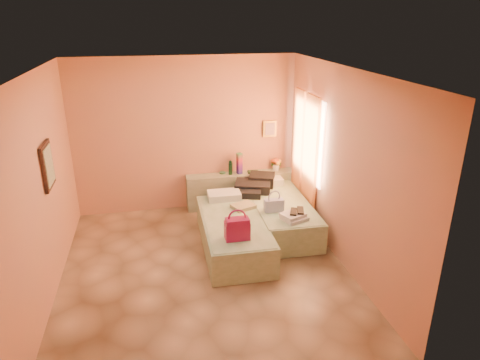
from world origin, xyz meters
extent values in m
plane|color=tan|center=(0.00, 0.00, 0.00)|extent=(4.50, 4.50, 0.00)
cube|color=tan|center=(0.00, 2.25, 1.40)|extent=(4.00, 0.02, 2.80)
cube|color=tan|center=(-2.00, 0.00, 1.40)|extent=(0.02, 4.50, 2.80)
cube|color=tan|center=(2.00, 0.00, 1.40)|extent=(0.02, 4.50, 2.80)
cube|color=white|center=(0.00, 0.00, 2.80)|extent=(4.00, 4.50, 0.02)
cube|color=beige|center=(1.98, 1.25, 1.50)|extent=(0.02, 1.10, 1.40)
cube|color=orange|center=(1.94, 1.10, 1.15)|extent=(0.05, 0.55, 2.20)
cube|color=orange|center=(1.94, 1.70, 1.15)|extent=(0.05, 0.45, 2.20)
cube|color=black|center=(-1.97, 0.40, 1.60)|extent=(0.04, 0.50, 0.60)
cube|color=#AD9439|center=(1.55, 2.22, 1.45)|extent=(0.25, 0.04, 0.30)
cube|color=#A4B393|center=(0.98, 2.10, 0.33)|extent=(2.05, 0.30, 0.65)
cube|color=#B4CEA6|center=(0.52, 0.54, 0.25)|extent=(0.94, 2.02, 0.50)
cube|color=#B4CEA6|center=(1.42, 1.05, 0.25)|extent=(0.94, 2.02, 0.50)
cylinder|color=#143824|center=(0.78, 2.09, 0.78)|extent=(0.09, 0.09, 0.26)
cube|color=#941248|center=(0.95, 2.10, 0.85)|extent=(0.11, 0.11, 0.40)
cylinder|color=#519465|center=(0.64, 2.16, 0.66)|extent=(0.13, 0.13, 0.03)
cube|color=#26482A|center=(1.21, 2.09, 0.67)|extent=(0.21, 0.16, 0.03)
cube|color=white|center=(1.67, 2.13, 0.79)|extent=(0.23, 0.23, 0.28)
cube|color=#941248|center=(0.46, -0.07, 0.66)|extent=(0.34, 0.20, 0.32)
cube|color=tan|center=(0.76, 0.90, 0.53)|extent=(0.42, 0.38, 0.06)
cube|color=black|center=(1.14, 1.60, 0.60)|extent=(0.82, 0.82, 0.20)
cube|color=#3E4D95|center=(1.21, 0.69, 0.60)|extent=(0.31, 0.14, 0.20)
cube|color=silver|center=(1.43, 0.33, 0.55)|extent=(0.43, 0.40, 0.10)
cube|color=black|center=(1.49, 0.37, 0.61)|extent=(0.28, 0.31, 0.03)
camera|label=1|loc=(-0.61, -5.26, 3.44)|focal=32.00mm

